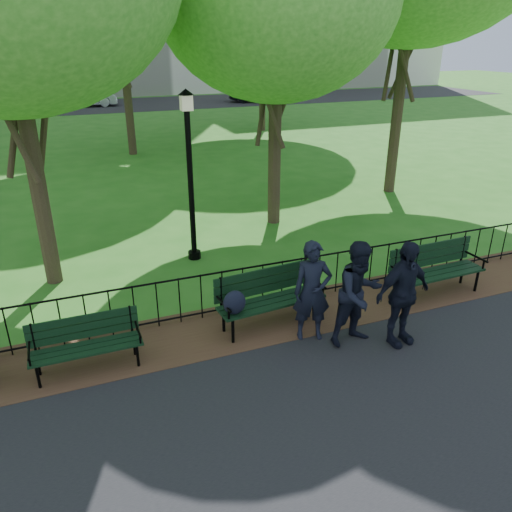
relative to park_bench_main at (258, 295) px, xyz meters
name	(u,v)px	position (x,y,z in m)	size (l,w,h in m)	color
ground	(343,357)	(0.97, -1.32, -0.66)	(120.00, 120.00, 0.00)	#256019
dirt_strip	(302,312)	(0.97, 0.18, -0.65)	(60.00, 1.60, 0.01)	#3E2519
far_street	(106,106)	(0.97, 33.68, -0.66)	(70.00, 9.00, 0.01)	black
iron_fence	(291,278)	(0.97, 0.68, -0.16)	(24.06, 0.06, 1.00)	black
park_bench_main	(258,295)	(0.00, 0.00, 0.00)	(2.00, 0.78, 1.11)	black
park_bench_left_a	(85,338)	(-2.89, -0.10, -0.12)	(1.67, 0.52, 0.94)	black
park_bench_right_a	(435,264)	(3.76, -0.04, -0.02)	(1.99, 0.67, 1.12)	black
lamppost	(190,172)	(-0.24, 3.42, 1.41)	(0.34, 0.34, 3.80)	black
person_left	(312,291)	(0.73, -0.60, 0.23)	(0.64, 0.42, 1.76)	black
person_mid	(359,294)	(1.38, -1.00, 0.25)	(0.88, 0.46, 1.81)	black
person_right	(403,294)	(2.03, -1.28, 0.26)	(1.07, 0.44, 1.83)	black
taxi	(30,99)	(-4.24, 33.74, 0.03)	(1.60, 3.99, 1.36)	gold
sedan_silver	(86,97)	(-0.40, 33.50, 0.07)	(1.53, 4.40, 1.45)	#B1B4B9
sedan_dark	(262,92)	(12.95, 31.61, 0.12)	(2.17, 5.34, 1.55)	black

